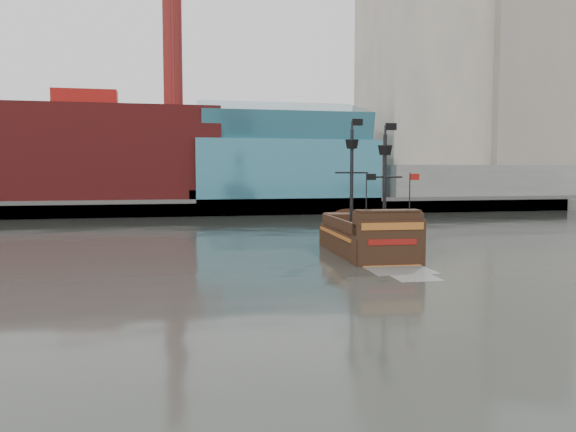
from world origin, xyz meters
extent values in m
plane|color=#242622|center=(0.00, 0.00, 0.00)|extent=(400.00, 400.00, 0.00)
cube|color=slate|center=(0.00, 92.00, 1.00)|extent=(220.00, 60.00, 2.00)
cube|color=#4C4C49|center=(0.00, 62.50, 1.30)|extent=(220.00, 1.00, 2.60)
cube|color=maroon|center=(-22.00, 72.00, 9.50)|extent=(42.00, 18.00, 15.00)
cube|color=#306D80|center=(10.00, 70.00, 7.00)|extent=(30.00, 16.00, 10.00)
cube|color=#C0B49F|center=(40.00, 80.00, 25.00)|extent=(20.00, 22.00, 46.00)
cube|color=gray|center=(58.00, 76.00, 21.00)|extent=(18.00, 18.00, 38.00)
cube|color=#C0B49F|center=(50.00, 97.00, 28.00)|extent=(24.00, 20.00, 52.00)
cube|color=slate|center=(48.00, 66.00, 5.00)|extent=(40.00, 6.00, 6.00)
cylinder|color=maroon|center=(-8.00, 74.00, 28.00)|extent=(3.20, 3.20, 22.00)
cube|color=#306D80|center=(10.00, 70.00, 15.00)|extent=(28.00, 14.94, 8.78)
cube|color=slate|center=(78.00, 82.00, 3.50)|extent=(4.00, 4.00, 3.00)
cube|color=#A81C27|center=(75.00, 82.00, 33.00)|extent=(5.00, 2.50, 2.50)
cube|color=#A81C27|center=(85.00, 92.00, 27.00)|extent=(5.00, 2.50, 2.50)
cube|color=black|center=(6.95, 19.98, 0.63)|extent=(5.88, 12.78, 2.71)
cube|color=#432518|center=(6.95, 19.98, 2.14)|extent=(5.29, 11.51, 0.31)
cube|color=black|center=(7.21, 24.98, 2.51)|extent=(4.56, 2.74, 1.04)
cube|color=black|center=(6.66, 14.56, 2.92)|extent=(5.04, 1.93, 1.88)
cube|color=black|center=(6.61, 13.60, 1.25)|extent=(5.12, 0.53, 4.18)
cube|color=#AD5C21|center=(6.60, 13.45, 2.92)|extent=(4.69, 0.33, 0.52)
cube|color=maroon|center=(6.60, 13.45, 1.77)|extent=(3.65, 0.28, 0.42)
cylinder|color=black|center=(6.20, 21.59, 6.37)|extent=(0.31, 0.31, 8.14)
cylinder|color=black|center=(7.79, 18.05, 6.05)|extent=(0.31, 0.31, 7.52)
cone|color=black|center=(6.20, 21.59, 9.19)|extent=(1.21, 1.21, 0.73)
cone|color=black|center=(7.79, 18.05, 8.56)|extent=(1.21, 1.21, 0.73)
cube|color=black|center=(6.67, 21.56, 11.06)|extent=(0.94, 0.08, 0.57)
cube|color=black|center=(8.26, 18.03, 10.44)|extent=(0.94, 0.08, 0.57)
cube|color=gray|center=(6.52, 11.85, 0.01)|extent=(4.63, 3.99, 0.02)
camera|label=1|loc=(-9.31, -24.34, 6.88)|focal=35.00mm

